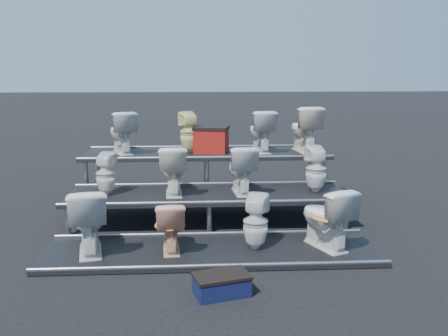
{
  "coord_description": "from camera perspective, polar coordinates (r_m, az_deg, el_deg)",
  "views": [
    {
      "loc": [
        -0.19,
        -7.28,
        2.33
      ],
      "look_at": [
        0.24,
        0.1,
        0.82
      ],
      "focal_mm": 40.0,
      "sensor_mm": 36.0,
      "label": 1
    }
  ],
  "objects": [
    {
      "name": "ground",
      "position": [
        7.64,
        -1.79,
        -6.22
      ],
      "size": [
        80.0,
        80.0,
        0.0
      ],
      "primitive_type": "plane",
      "color": "black",
      "rests_on": "ground"
    },
    {
      "name": "toilet_6",
      "position": [
        7.46,
        1.98,
        -0.12
      ],
      "size": [
        0.46,
        0.74,
        0.73
      ],
      "primitive_type": "imported",
      "rotation": [
        0.0,
        0.0,
        3.22
      ],
      "color": "silver",
      "rests_on": "tier_mid"
    },
    {
      "name": "toilet_1",
      "position": [
        6.3,
        -6.14,
        -6.56
      ],
      "size": [
        0.4,
        0.65,
        0.64
      ],
      "primitive_type": "imported",
      "rotation": [
        0.0,
        0.0,
        3.21
      ],
      "color": "#E9AB8C",
      "rests_on": "tier_front"
    },
    {
      "name": "toilet_4",
      "position": [
        7.56,
        -13.38,
        -0.64
      ],
      "size": [
        0.35,
        0.35,
        0.63
      ],
      "primitive_type": "imported",
      "rotation": [
        0.0,
        0.0,
        2.89
      ],
      "color": "silver",
      "rests_on": "tier_mid"
    },
    {
      "name": "tier_front",
      "position": [
        6.41,
        -1.47,
        -9.5
      ],
      "size": [
        4.2,
        1.2,
        0.06
      ],
      "primitive_type": "cube",
      "color": "black",
      "rests_on": "ground"
    },
    {
      "name": "toilet_11",
      "position": [
        8.85,
        9.18,
        4.45
      ],
      "size": [
        0.54,
        0.84,
        0.8
      ],
      "primitive_type": "imported",
      "rotation": [
        0.0,
        0.0,
        3.27
      ],
      "color": "white",
      "rests_on": "tier_back"
    },
    {
      "name": "red_crate",
      "position": [
        8.69,
        -1.48,
        3.13
      ],
      "size": [
        0.64,
        0.56,
        0.4
      ],
      "primitive_type": "cube",
      "rotation": [
        0.0,
        0.0,
        -0.22
      ],
      "color": "maroon",
      "rests_on": "tier_back"
    },
    {
      "name": "toilet_7",
      "position": [
        7.65,
        10.47,
        -0.12
      ],
      "size": [
        0.35,
        0.36,
        0.7
      ],
      "primitive_type": "imported",
      "rotation": [
        0.0,
        0.0,
        3.26
      ],
      "color": "silver",
      "rests_on": "tier_mid"
    },
    {
      "name": "toilet_5",
      "position": [
        7.44,
        -5.85,
        -0.19
      ],
      "size": [
        0.44,
        0.74,
        0.73
      ],
      "primitive_type": "imported",
      "rotation": [
        0.0,
        0.0,
        3.19
      ],
      "color": "white",
      "rests_on": "tier_mid"
    },
    {
      "name": "toilet_3",
      "position": [
        6.48,
        11.54,
        -5.52
      ],
      "size": [
        0.71,
        0.89,
        0.79
      ],
      "primitive_type": "imported",
      "rotation": [
        0.0,
        0.0,
        3.55
      ],
      "color": "silver",
      "rests_on": "tier_front"
    },
    {
      "name": "toilet_2",
      "position": [
        6.32,
        3.64,
        -6.15
      ],
      "size": [
        0.4,
        0.41,
        0.7
      ],
      "primitive_type": "imported",
      "rotation": [
        0.0,
        0.0,
        2.81
      ],
      "color": "silver",
      "rests_on": "tier_front"
    },
    {
      "name": "tier_mid",
      "position": [
        7.58,
        -1.8,
        -4.56
      ],
      "size": [
        4.2,
        1.2,
        0.46
      ],
      "primitive_type": "cube",
      "color": "black",
      "rests_on": "ground"
    },
    {
      "name": "toilet_8",
      "position": [
        8.74,
        -11.62,
        4.03
      ],
      "size": [
        0.64,
        0.81,
        0.73
      ],
      "primitive_type": "imported",
      "rotation": [
        0.0,
        0.0,
        3.51
      ],
      "color": "silver",
      "rests_on": "tier_back"
    },
    {
      "name": "toilet_9",
      "position": [
        8.65,
        -4.01,
        4.1
      ],
      "size": [
        0.41,
        0.42,
        0.71
      ],
      "primitive_type": "imported",
      "rotation": [
        0.0,
        0.0,
        3.49
      ],
      "color": "beige",
      "rests_on": "tier_back"
    },
    {
      "name": "step_stool",
      "position": [
        5.31,
        -0.28,
        -13.33
      ],
      "size": [
        0.62,
        0.47,
        0.2
      ],
      "primitive_type": "cube",
      "rotation": [
        0.0,
        0.0,
        0.28
      ],
      "color": "#0E1335",
      "rests_on": "ground"
    },
    {
      "name": "toilet_0",
      "position": [
        6.4,
        -15.27,
        -5.75
      ],
      "size": [
        0.62,
        0.89,
        0.83
      ],
      "primitive_type": "imported",
      "rotation": [
        0.0,
        0.0,
        3.34
      ],
      "color": "silver",
      "rests_on": "tier_front"
    },
    {
      "name": "toilet_10",
      "position": [
        8.72,
        4.24,
        4.23
      ],
      "size": [
        0.49,
        0.76,
        0.73
      ],
      "primitive_type": "imported",
      "rotation": [
        0.0,
        0.0,
        3.25
      ],
      "color": "silver",
      "rests_on": "tier_back"
    },
    {
      "name": "tier_back",
      "position": [
        8.79,
        -2.04,
        -0.96
      ],
      "size": [
        4.2,
        1.2,
        0.86
      ],
      "primitive_type": "cube",
      "color": "black",
      "rests_on": "ground"
    }
  ]
}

